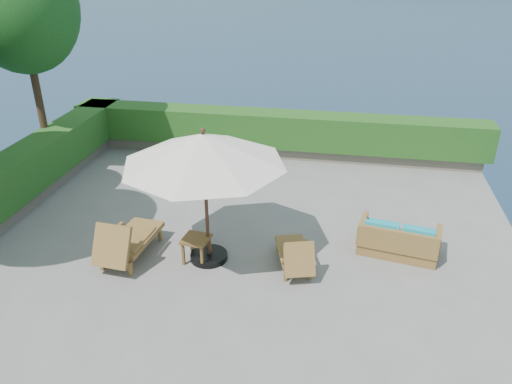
% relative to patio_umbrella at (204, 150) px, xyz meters
% --- Properties ---
extents(ground, '(12.00, 12.00, 0.00)m').
position_rel_patio_umbrella_xyz_m(ground, '(0.50, 0.23, -2.39)').
color(ground, gray).
rests_on(ground, ground).
extents(foundation, '(12.00, 12.00, 3.00)m').
position_rel_patio_umbrella_xyz_m(foundation, '(0.50, 0.23, -3.94)').
color(foundation, '#554C44').
rests_on(foundation, ocean).
extents(ocean, '(600.00, 600.00, 0.00)m').
position_rel_patio_umbrella_xyz_m(ocean, '(0.50, 0.23, -5.39)').
color(ocean, '#142F3F').
rests_on(ocean, ground).
extents(planter_wall_far, '(12.00, 0.60, 0.36)m').
position_rel_patio_umbrella_xyz_m(planter_wall_far, '(0.50, 5.83, -2.21)').
color(planter_wall_far, '#696254').
rests_on(planter_wall_far, ground).
extents(hedge_far, '(12.40, 0.90, 1.00)m').
position_rel_patio_umbrella_xyz_m(hedge_far, '(0.50, 5.83, -1.54)').
color(hedge_far, '#1B4212').
rests_on(hedge_far, planter_wall_far).
extents(tree_far, '(2.80, 2.80, 6.03)m').
position_rel_patio_umbrella_xyz_m(tree_far, '(-5.50, 3.43, 2.01)').
color(tree_far, '#3E2818').
rests_on(tree_far, ground).
extents(patio_umbrella, '(3.35, 3.35, 2.83)m').
position_rel_patio_umbrella_xyz_m(patio_umbrella, '(0.00, 0.00, 0.00)').
color(patio_umbrella, black).
rests_on(patio_umbrella, ground).
extents(lounge_left, '(0.90, 1.85, 1.03)m').
position_rel_patio_umbrella_xyz_m(lounge_left, '(-1.62, -0.29, -1.96)').
color(lounge_left, brown).
rests_on(lounge_left, ground).
extents(lounge_right, '(0.96, 1.53, 0.82)m').
position_rel_patio_umbrella_xyz_m(lounge_right, '(1.77, -0.03, -2.05)').
color(lounge_right, brown).
rests_on(lounge_right, ground).
extents(side_table, '(0.58, 0.58, 0.55)m').
position_rel_patio_umbrella_xyz_m(side_table, '(-0.22, -0.12, -1.94)').
color(side_table, brown).
rests_on(side_table, ground).
extents(wicker_loveseat, '(1.74, 1.11, 0.79)m').
position_rel_patio_umbrella_xyz_m(wicker_loveseat, '(3.81, 0.88, -2.08)').
color(wicker_loveseat, brown).
rests_on(wicker_loveseat, ground).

